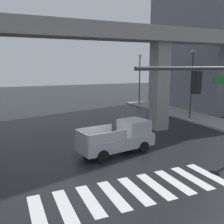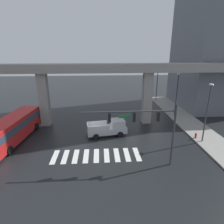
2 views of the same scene
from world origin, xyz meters
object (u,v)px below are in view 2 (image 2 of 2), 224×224
Objects in this scene: pickup_truck at (109,128)px; street_lamp_mid_block at (177,90)px; street_lamp_near_corner at (208,107)px; fire_hydrant at (196,136)px; street_lamp_far_north at (157,80)px; city_bus at (12,129)px; traffic_signal_mast at (146,122)px.

street_lamp_mid_block reaches higher than pickup_truck.
street_lamp_near_corner is 8.52× the size of fire_hydrant.
street_lamp_mid_block is 8.52× the size of fire_hydrant.
street_lamp_far_north is (0.00, 19.90, 0.00)m from street_lamp_near_corner.
city_bus is 29.56m from street_lamp_far_north.
fire_hydrant is at bearing -9.93° from pickup_truck.
traffic_signal_mast reaches higher than pickup_truck.
street_lamp_mid_block reaches higher than city_bus.
street_lamp_near_corner is (8.25, 4.38, 0.00)m from traffic_signal_mast.
fire_hydrant is (22.70, -0.81, -1.29)m from city_bus.
street_lamp_mid_block is at bearing 58.46° from traffic_signal_mast.
street_lamp_far_north reaches higher than city_bus.
fire_hydrant is at bearing -92.80° from street_lamp_mid_block.
city_bus reaches higher than pickup_truck.
street_lamp_near_corner is at bearing -90.00° from street_lamp_mid_block.
city_bus is 16.29m from traffic_signal_mast.
city_bus is 12.96× the size of fire_hydrant.
city_bus is 24.41m from street_lamp_mid_block.
street_lamp_far_north is at bearing 90.00° from street_lamp_mid_block.
street_lamp_far_north is (0.00, 10.85, 0.00)m from street_lamp_mid_block.
street_lamp_mid_block is 10.85m from street_lamp_far_north.
traffic_signal_mast is 10.22× the size of fire_hydrant.
traffic_signal_mast is at bearing -22.20° from city_bus.
city_bus is at bearing -162.30° from street_lamp_mid_block.
street_lamp_near_corner is at bearing -13.83° from pickup_truck.
street_lamp_mid_block is at bearing 90.00° from street_lamp_near_corner.
street_lamp_far_north reaches higher than pickup_truck.
fire_hydrant is (-0.40, 0.87, -4.13)m from street_lamp_near_corner.
street_lamp_far_north is at bearing 56.65° from pickup_truck.
fire_hydrant is at bearing 114.64° from street_lamp_near_corner.
pickup_truck is at bearing -123.35° from street_lamp_far_north.
street_lamp_far_north is (11.27, 17.13, 3.57)m from pickup_truck.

